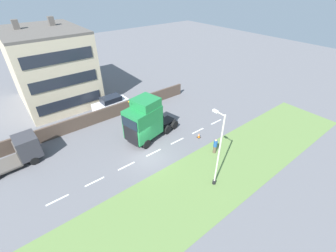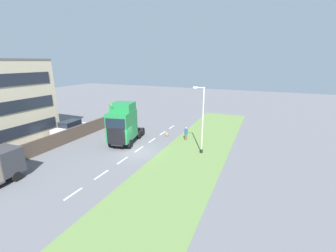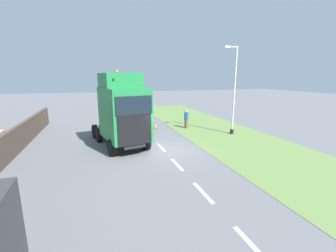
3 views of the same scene
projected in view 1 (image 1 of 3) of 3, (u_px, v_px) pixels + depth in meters
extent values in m
plane|color=slate|center=(148.00, 155.00, 22.91)|extent=(120.00, 120.00, 0.00)
cube|color=#607F42|center=(187.00, 192.00, 18.97)|extent=(7.00, 44.00, 0.01)
cube|color=white|center=(216.00, 122.00, 28.18)|extent=(0.16, 1.80, 0.00)
cube|color=white|center=(198.00, 131.00, 26.54)|extent=(0.16, 1.80, 0.00)
cube|color=white|center=(177.00, 141.00, 24.90)|extent=(0.16, 1.80, 0.00)
cube|color=white|center=(154.00, 153.00, 23.26)|extent=(0.16, 1.80, 0.00)
cube|color=white|center=(126.00, 166.00, 21.62)|extent=(0.16, 1.80, 0.00)
cube|color=white|center=(95.00, 182.00, 19.99)|extent=(0.16, 1.80, 0.00)
cube|color=white|center=(57.00, 200.00, 18.35)|extent=(0.16, 1.80, 0.00)
cube|color=#4C3D33|center=(108.00, 113.00, 28.34)|extent=(0.25, 24.00, 1.66)
cube|color=#C1B293|center=(51.00, 68.00, 30.79)|extent=(11.93, 9.16, 9.52)
cube|color=#1E232D|center=(71.00, 103.00, 28.44)|extent=(0.08, 7.79, 1.33)
cube|color=#1E232D|center=(65.00, 81.00, 26.86)|extent=(0.08, 7.79, 1.33)
cube|color=#1E232D|center=(59.00, 57.00, 25.27)|extent=(0.08, 7.79, 1.33)
cube|color=#56514C|center=(40.00, 30.00, 28.06)|extent=(11.93, 9.16, 0.30)
cube|color=#56514C|center=(15.00, 24.00, 27.28)|extent=(0.70, 0.70, 1.10)
cube|color=#56514C|center=(51.00, 21.00, 29.39)|extent=(0.70, 0.70, 1.10)
cube|color=black|center=(153.00, 130.00, 25.60)|extent=(2.71, 6.73, 0.24)
cube|color=#1E7A3D|center=(143.00, 122.00, 23.68)|extent=(3.16, 4.06, 3.27)
cube|color=black|center=(131.00, 135.00, 22.90)|extent=(2.05, 0.50, 1.83)
cube|color=black|center=(129.00, 124.00, 22.10)|extent=(2.17, 0.52, 1.05)
cube|color=#1E7A3D|center=(146.00, 103.00, 22.87)|extent=(2.78, 2.79, 0.90)
sphere|color=orange|center=(129.00, 102.00, 21.90)|extent=(0.14, 0.14, 0.14)
cylinder|color=black|center=(162.00, 123.00, 26.45)|extent=(1.60, 1.60, 0.12)
cylinder|color=black|center=(146.00, 144.00, 23.61)|extent=(0.53, 1.08, 1.04)
cylinder|color=black|center=(132.00, 136.00, 24.81)|extent=(0.53, 1.08, 1.04)
cylinder|color=black|center=(167.00, 130.00, 25.82)|extent=(0.53, 1.08, 1.04)
cylinder|color=black|center=(153.00, 123.00, 27.02)|extent=(0.53, 1.08, 1.04)
cylinder|color=black|center=(174.00, 125.00, 26.66)|extent=(0.53, 1.08, 1.04)
cylinder|color=black|center=(160.00, 119.00, 27.86)|extent=(0.53, 1.08, 1.04)
cube|color=#333338|center=(27.00, 146.00, 21.60)|extent=(2.30, 2.02, 2.13)
cube|color=black|center=(37.00, 138.00, 21.89)|extent=(1.94, 0.13, 0.77)
cube|color=#4C4742|center=(17.00, 153.00, 21.23)|extent=(2.21, 0.20, 1.49)
cylinder|color=black|center=(29.00, 151.00, 22.94)|extent=(0.28, 0.81, 0.80)
cylinder|color=black|center=(35.00, 161.00, 21.65)|extent=(0.28, 0.81, 0.80)
cube|color=silver|center=(111.00, 105.00, 30.20)|extent=(2.05, 4.74, 1.04)
cube|color=black|center=(111.00, 99.00, 29.78)|extent=(1.69, 2.63, 0.69)
cylinder|color=black|center=(104.00, 114.00, 29.08)|extent=(0.22, 0.65, 0.64)
cylinder|color=black|center=(98.00, 109.00, 30.21)|extent=(0.22, 0.65, 0.64)
cylinder|color=black|center=(125.00, 107.00, 30.71)|extent=(0.22, 0.65, 0.64)
cylinder|color=black|center=(118.00, 102.00, 31.84)|extent=(0.22, 0.65, 0.64)
cylinder|color=black|center=(214.00, 182.00, 19.68)|extent=(0.30, 0.30, 0.40)
cylinder|color=beige|center=(219.00, 153.00, 17.83)|extent=(0.14, 0.14, 7.08)
cylinder|color=beige|center=(220.00, 114.00, 16.21)|extent=(0.90, 0.09, 0.09)
cube|color=silver|center=(215.00, 111.00, 16.50)|extent=(0.44, 0.20, 0.16)
cylinder|color=brown|center=(215.00, 149.00, 23.07)|extent=(0.34, 0.34, 0.82)
cylinder|color=#1E4C8C|center=(215.00, 144.00, 22.66)|extent=(0.39, 0.39, 0.65)
sphere|color=tan|center=(216.00, 140.00, 22.41)|extent=(0.22, 0.22, 0.22)
cube|color=black|center=(199.00, 137.00, 25.45)|extent=(0.36, 0.36, 0.03)
cone|color=orange|center=(199.00, 135.00, 25.29)|extent=(0.28, 0.28, 0.55)
cylinder|color=white|center=(199.00, 135.00, 25.28)|extent=(0.17, 0.17, 0.07)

